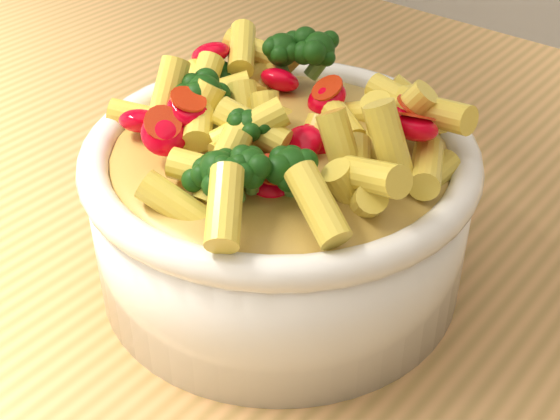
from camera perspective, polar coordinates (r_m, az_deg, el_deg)
The scene contains 3 objects.
table at distance 0.58m, azimuth 4.59°, elevation -11.25°, with size 1.20×0.80×0.90m.
serving_bowl at distance 0.47m, azimuth -0.00°, elevation 0.12°, with size 0.23×0.23×0.10m.
pasta_salad at distance 0.44m, azimuth -0.00°, elevation 6.67°, with size 0.18×0.18×0.04m.
Camera 1 is at (0.21, -0.34, 1.22)m, focal length 50.00 mm.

